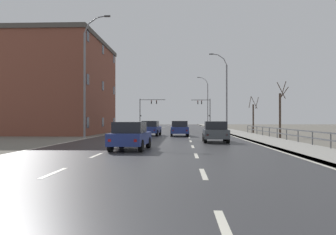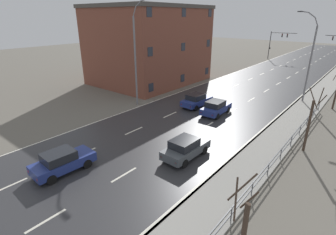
{
  "view_description": "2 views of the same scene",
  "coord_description": "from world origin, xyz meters",
  "px_view_note": "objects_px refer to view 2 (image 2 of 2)",
  "views": [
    {
      "loc": [
        1.68,
        -3.27,
        1.69
      ],
      "look_at": [
        -0.88,
        58.99,
        2.1
      ],
      "focal_mm": 37.02,
      "sensor_mm": 36.0,
      "label": 1
    },
    {
      "loc": [
        13.92,
        8.65,
        9.99
      ],
      "look_at": [
        0.0,
        25.76,
        1.27
      ],
      "focal_mm": 27.57,
      "sensor_mm": 36.0,
      "label": 2
    }
  ],
  "objects_px": {
    "car_far_right": "(186,148)",
    "street_lamp_midground": "(309,60)",
    "traffic_signal_left": "(276,40)",
    "car_near_right": "(216,107)",
    "car_distant": "(197,100)",
    "street_lamp_left_bank": "(136,57)",
    "car_far_left": "(62,161)",
    "brick_building": "(149,45)"
  },
  "relations": [
    {
      "from": "car_distant",
      "to": "car_far_right",
      "type": "bearing_deg",
      "value": -57.28
    },
    {
      "from": "traffic_signal_left",
      "to": "car_near_right",
      "type": "height_order",
      "value": "traffic_signal_left"
    },
    {
      "from": "car_near_right",
      "to": "car_distant",
      "type": "xyz_separation_m",
      "value": [
        -3.03,
        0.83,
        0.0
      ]
    },
    {
      "from": "street_lamp_midground",
      "to": "car_far_left",
      "type": "xyz_separation_m",
      "value": [
        -8.65,
        -27.06,
        -4.36
      ]
    },
    {
      "from": "traffic_signal_left",
      "to": "car_distant",
      "type": "xyz_separation_m",
      "value": [
        4.84,
        -41.81,
        -3.68
      ]
    },
    {
      "from": "car_far_right",
      "to": "brick_building",
      "type": "xyz_separation_m",
      "value": [
        -18.87,
        16.43,
        4.95
      ]
    },
    {
      "from": "street_lamp_left_bank",
      "to": "car_near_right",
      "type": "xyz_separation_m",
      "value": [
        8.85,
        2.99,
        -4.89
      ]
    },
    {
      "from": "traffic_signal_left",
      "to": "car_near_right",
      "type": "distance_m",
      "value": 43.52
    },
    {
      "from": "car_far_left",
      "to": "brick_building",
      "type": "relative_size",
      "value": 0.25
    },
    {
      "from": "brick_building",
      "to": "car_far_left",
      "type": "bearing_deg",
      "value": -59.88
    },
    {
      "from": "traffic_signal_left",
      "to": "brick_building",
      "type": "height_order",
      "value": "brick_building"
    },
    {
      "from": "street_lamp_left_bank",
      "to": "car_far_left",
      "type": "relative_size",
      "value": 2.78
    },
    {
      "from": "car_far_left",
      "to": "car_distant",
      "type": "relative_size",
      "value": 1.0
    },
    {
      "from": "traffic_signal_left",
      "to": "car_far_left",
      "type": "height_order",
      "value": "traffic_signal_left"
    },
    {
      "from": "car_far_right",
      "to": "car_near_right",
      "type": "xyz_separation_m",
      "value": [
        -2.76,
        9.49,
        0.0
      ]
    },
    {
      "from": "car_far_right",
      "to": "car_near_right",
      "type": "height_order",
      "value": "same"
    },
    {
      "from": "street_lamp_midground",
      "to": "street_lamp_left_bank",
      "type": "bearing_deg",
      "value": -137.4
    },
    {
      "from": "street_lamp_midground",
      "to": "car_far_left",
      "type": "bearing_deg",
      "value": -107.73
    },
    {
      "from": "car_far_right",
      "to": "brick_building",
      "type": "height_order",
      "value": "brick_building"
    },
    {
      "from": "street_lamp_midground",
      "to": "street_lamp_left_bank",
      "type": "relative_size",
      "value": 0.91
    },
    {
      "from": "traffic_signal_left",
      "to": "car_distant",
      "type": "height_order",
      "value": "traffic_signal_left"
    },
    {
      "from": "car_far_right",
      "to": "street_lamp_midground",
      "type": "bearing_deg",
      "value": 82.18
    },
    {
      "from": "brick_building",
      "to": "traffic_signal_left",
      "type": "bearing_deg",
      "value": 77.01
    },
    {
      "from": "street_lamp_left_bank",
      "to": "car_distant",
      "type": "height_order",
      "value": "street_lamp_left_bank"
    },
    {
      "from": "car_distant",
      "to": "brick_building",
      "type": "relative_size",
      "value": 0.26
    },
    {
      "from": "street_lamp_left_bank",
      "to": "car_far_left",
      "type": "height_order",
      "value": "street_lamp_left_bank"
    },
    {
      "from": "car_far_right",
      "to": "street_lamp_left_bank",
      "type": "bearing_deg",
      "value": 152.19
    },
    {
      "from": "street_lamp_midground",
      "to": "car_far_right",
      "type": "distance_m",
      "value": 20.93
    },
    {
      "from": "traffic_signal_left",
      "to": "street_lamp_midground",
      "type": "bearing_deg",
      "value": -66.45
    },
    {
      "from": "traffic_signal_left",
      "to": "car_far_right",
      "type": "distance_m",
      "value": 53.34
    },
    {
      "from": "car_distant",
      "to": "street_lamp_midground",
      "type": "bearing_deg",
      "value": 50.83
    },
    {
      "from": "street_lamp_midground",
      "to": "traffic_signal_left",
      "type": "relative_size",
      "value": 1.62
    },
    {
      "from": "car_far_left",
      "to": "brick_building",
      "type": "distance_m",
      "value": 27.37
    },
    {
      "from": "street_lamp_midground",
      "to": "car_near_right",
      "type": "distance_m",
      "value": 13.05
    },
    {
      "from": "car_near_right",
      "to": "brick_building",
      "type": "xyz_separation_m",
      "value": [
        -16.11,
        6.94,
        4.95
      ]
    },
    {
      "from": "car_far_right",
      "to": "traffic_signal_left",
      "type": "bearing_deg",
      "value": 102.95
    },
    {
      "from": "car_far_left",
      "to": "car_distant",
      "type": "height_order",
      "value": "same"
    },
    {
      "from": "car_far_right",
      "to": "car_far_left",
      "type": "distance_m",
      "value": 8.7
    },
    {
      "from": "traffic_signal_left",
      "to": "car_far_right",
      "type": "bearing_deg",
      "value": -78.47
    },
    {
      "from": "street_lamp_midground",
      "to": "traffic_signal_left",
      "type": "distance_m",
      "value": 34.84
    },
    {
      "from": "car_distant",
      "to": "brick_building",
      "type": "distance_m",
      "value": 15.26
    },
    {
      "from": "street_lamp_left_bank",
      "to": "car_near_right",
      "type": "distance_m",
      "value": 10.54
    }
  ]
}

